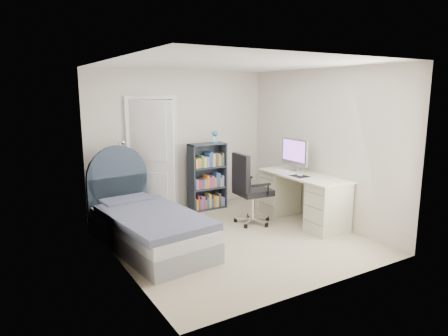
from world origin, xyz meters
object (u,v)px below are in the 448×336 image
bed (147,225)px  nightstand (107,203)px  bookcase (208,179)px  floor_lamp (122,188)px  office_chair (248,186)px  desk (302,196)px

bed → nightstand: 1.18m
bed → bookcase: (1.59, 1.15, 0.26)m
floor_lamp → office_chair: bearing=-35.8°
bed → floor_lamp: size_ratio=1.65×
bookcase → office_chair: 1.12m
floor_lamp → bookcase: bearing=-4.2°
nightstand → desk: desk is taller
floor_lamp → desk: 2.98m
bookcase → desk: 1.76m
floor_lamp → office_chair: (1.69, -1.22, 0.09)m
bookcase → office_chair: bookcase is taller
floor_lamp → bed: bearing=-91.9°
bed → office_chair: 1.77m
floor_lamp → bookcase: 1.56m
nightstand → office_chair: size_ratio=0.48×
bed → nightstand: bearing=102.0°
office_chair → desk: bearing=-22.9°
bookcase → desk: size_ratio=0.88×
nightstand → desk: (2.81, -1.46, 0.07)m
bed → floor_lamp: bearing=88.1°
nightstand → floor_lamp: floor_lamp is taller
desk → office_chair: size_ratio=1.40×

